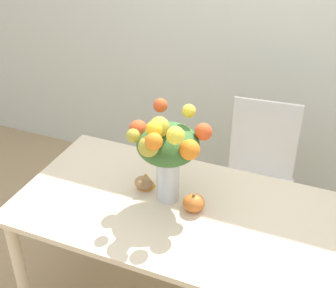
{
  "coord_description": "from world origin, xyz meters",
  "views": [
    {
      "loc": [
        0.6,
        -1.59,
        2.16
      ],
      "look_at": [
        -0.08,
        0.05,
        1.06
      ],
      "focal_mm": 50.0,
      "sensor_mm": 36.0,
      "label": 1
    }
  ],
  "objects": [
    {
      "name": "wall_back",
      "position": [
        0.0,
        1.37,
        1.35
      ],
      "size": [
        8.0,
        0.06,
        2.7
      ],
      "color": "silver",
      "rests_on": "ground_plane"
    },
    {
      "name": "dining_table",
      "position": [
        0.0,
        0.0,
        0.66
      ],
      "size": [
        1.55,
        0.82,
        0.76
      ],
      "color": "beige",
      "rests_on": "ground_plane"
    },
    {
      "name": "flower_vase",
      "position": [
        -0.08,
        0.04,
        1.05
      ],
      "size": [
        0.37,
        0.34,
        0.48
      ],
      "color": "silver",
      "rests_on": "dining_table"
    },
    {
      "name": "pumpkin",
      "position": [
        0.06,
        0.01,
        0.8
      ],
      "size": [
        0.1,
        0.1,
        0.09
      ],
      "color": "orange",
      "rests_on": "dining_table"
    },
    {
      "name": "turkey_figurine",
      "position": [
        -0.22,
        0.08,
        0.8
      ],
      "size": [
        0.09,
        0.13,
        0.08
      ],
      "color": "#A87A4C",
      "rests_on": "dining_table"
    },
    {
      "name": "dining_chair_near_window",
      "position": [
        0.22,
        0.74,
        0.49
      ],
      "size": [
        0.46,
        0.46,
        0.96
      ],
      "rotation": [
        0.0,
        0.0,
        0.09
      ],
      "color": "white",
      "rests_on": "ground_plane"
    }
  ]
}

